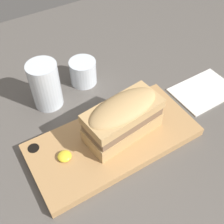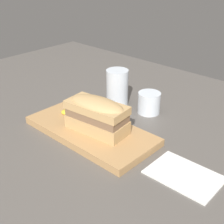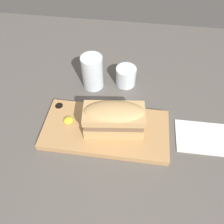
# 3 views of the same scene
# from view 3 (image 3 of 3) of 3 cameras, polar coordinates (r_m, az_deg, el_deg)

# --- Properties ---
(dining_table) EXTENTS (1.78, 1.27, 0.02)m
(dining_table) POSITION_cam_3_polar(r_m,az_deg,el_deg) (0.75, 0.09, -2.59)
(dining_table) COLOR #56514C
(dining_table) RESTS_ON ground
(serving_board) EXTENTS (0.40, 0.19, 0.02)m
(serving_board) POSITION_cam_3_polar(r_m,az_deg,el_deg) (0.70, -1.71, -4.58)
(serving_board) COLOR tan
(serving_board) RESTS_ON dining_table
(sandwich) EXTENTS (0.19, 0.10, 0.10)m
(sandwich) POSITION_cam_3_polar(r_m,az_deg,el_deg) (0.65, 0.51, -1.52)
(sandwich) COLOR tan
(sandwich) RESTS_ON serving_board
(mustard_dollop) EXTENTS (0.03, 0.03, 0.01)m
(mustard_dollop) POSITION_cam_3_polar(r_m,az_deg,el_deg) (0.72, -11.32, -2.16)
(mustard_dollop) COLOR yellow
(mustard_dollop) RESTS_ON serving_board
(water_glass) EXTENTS (0.08, 0.08, 0.13)m
(water_glass) POSITION_cam_3_polar(r_m,az_deg,el_deg) (0.81, -5.07, 9.88)
(water_glass) COLOR silver
(water_glass) RESTS_ON dining_table
(wine_glass) EXTENTS (0.08, 0.08, 0.07)m
(wine_glass) POSITION_cam_3_polar(r_m,az_deg,el_deg) (0.84, 3.63, 9.15)
(wine_glass) COLOR silver
(wine_glass) RESTS_ON dining_table
(napkin) EXTENTS (0.17, 0.12, 0.00)m
(napkin) POSITION_cam_3_polar(r_m,az_deg,el_deg) (0.76, 22.74, -6.18)
(napkin) COLOR white
(napkin) RESTS_ON dining_table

